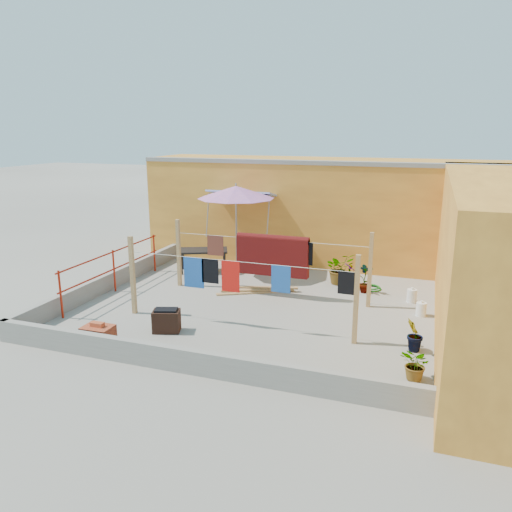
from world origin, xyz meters
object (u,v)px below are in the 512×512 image
object	(u,v)px
outdoor_table	(203,252)
green_hose	(371,288)
brazier	(166,320)
plant_back_a	(339,268)
water_jug_b	(421,309)
patio_umbrella	(236,193)
white_basin	(261,367)
water_jug_a	(412,296)
brick_stack	(98,336)

from	to	relation	value
outdoor_table	green_hose	xyz separation A→B (m)	(4.88, -0.06, -0.56)
brazier	plant_back_a	distance (m)	5.28
water_jug_b	brazier	bearing A→B (deg)	-151.60
patio_umbrella	green_hose	world-z (taller)	patio_umbrella
brazier	white_basin	bearing A→B (deg)	-21.50
green_hose	brazier	bearing A→B (deg)	-130.75
green_hose	water_jug_b	bearing A→B (deg)	-50.78
white_basin	water_jug_a	world-z (taller)	water_jug_a
white_basin	water_jug_b	distance (m)	4.46
water_jug_a	green_hose	size ratio (longest dim) A/B	0.69
patio_umbrella	plant_back_a	world-z (taller)	patio_umbrella
brick_stack	plant_back_a	size ratio (longest dim) A/B	0.68
water_jug_b	green_hose	distance (m)	2.05
brazier	water_jug_a	xyz separation A→B (m)	(4.74, 3.57, -0.08)
brazier	water_jug_b	xyz separation A→B (m)	(4.98, 2.69, -0.08)
green_hose	water_jug_a	bearing A→B (deg)	-33.95
brazier	green_hose	world-z (taller)	brazier
outdoor_table	plant_back_a	distance (m)	4.00
patio_umbrella	outdoor_table	world-z (taller)	patio_umbrella
outdoor_table	water_jug_b	xyz separation A→B (m)	(6.18, -1.65, -0.44)
water_jug_a	green_hose	xyz separation A→B (m)	(-1.05, 0.71, -0.13)
brick_stack	green_hose	bearing A→B (deg)	49.70
outdoor_table	white_basin	size ratio (longest dim) A/B	3.26
water_jug_a	plant_back_a	size ratio (longest dim) A/B	0.43
brick_stack	brazier	distance (m)	1.41
white_basin	water_jug_a	xyz separation A→B (m)	(2.35, 4.51, 0.12)
brick_stack	water_jug_b	bearing A→B (deg)	32.94
patio_umbrella	green_hose	distance (m)	4.52
water_jug_b	plant_back_a	world-z (taller)	plant_back_a
patio_umbrella	brazier	bearing A→B (deg)	-87.60
water_jug_b	green_hose	bearing A→B (deg)	129.22
water_jug_b	green_hose	size ratio (longest dim) A/B	0.66
brick_stack	water_jug_b	size ratio (longest dim) A/B	1.63
brazier	water_jug_a	bearing A→B (deg)	36.97
brick_stack	water_jug_a	bearing A→B (deg)	39.75
outdoor_table	green_hose	bearing A→B (deg)	-0.72
outdoor_table	brick_stack	world-z (taller)	outdoor_table
brazier	white_basin	world-z (taller)	brazier
patio_umbrella	outdoor_table	xyz separation A→B (m)	(-1.01, -0.13, -1.76)
green_hose	plant_back_a	xyz separation A→B (m)	(-0.89, 0.20, 0.39)
outdoor_table	green_hose	size ratio (longest dim) A/B	2.95
water_jug_b	green_hose	world-z (taller)	water_jug_b
patio_umbrella	green_hose	size ratio (longest dim) A/B	4.88
patio_umbrella	water_jug_b	bearing A→B (deg)	-18.99
water_jug_b	plant_back_a	bearing A→B (deg)	140.77
brazier	green_hose	bearing A→B (deg)	49.25
brazier	plant_back_a	size ratio (longest dim) A/B	0.74
outdoor_table	water_jug_b	bearing A→B (deg)	-14.93
water_jug_b	outdoor_table	bearing A→B (deg)	165.07
outdoor_table	water_jug_a	bearing A→B (deg)	-7.40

